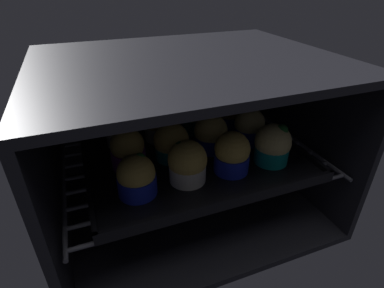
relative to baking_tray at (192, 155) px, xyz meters
The scene contains 15 objects.
oven_cavity 6.60cm from the baking_tray, 90.00° to the left, with size 59.00×47.00×37.00cm.
oven_rack 2.21cm from the baking_tray, 90.00° to the left, with size 54.80×42.00×0.80cm.
baking_tray is the anchor object (origin of this frame).
muffin_row0_col0 17.39cm from the baking_tray, 146.28° to the right, with size 7.00×7.00×7.76cm.
muffin_row0_col1 10.85cm from the baking_tray, 116.06° to the right, with size 7.42×7.42×8.36cm.
muffin_row0_col2 11.23cm from the baking_tray, 61.73° to the right, with size 7.00×7.00×8.52cm.
muffin_row0_col3 17.49cm from the baking_tray, 32.70° to the right, with size 7.46×7.46×8.73cm.
muffin_row1_col0 14.53cm from the baking_tray, behind, with size 7.00×7.00×8.41cm.
muffin_row1_col1 6.23cm from the baking_tray, behind, with size 7.53×7.53×8.02cm.
muffin_row1_col2 6.17cm from the baking_tray, ahead, with size 7.40×7.40×8.29cm.
muffin_row1_col3 14.77cm from the baking_tray, ahead, with size 7.00×7.00×8.22cm.
muffin_row2_col0 17.13cm from the baking_tray, 144.68° to the left, with size 7.18×7.18×8.03cm.
muffin_row2_col1 10.96cm from the baking_tray, 118.30° to the left, with size 7.18×7.18×8.19cm.
muffin_row2_col2 11.49cm from the baking_tray, 62.33° to the left, with size 7.00×7.00×8.01cm.
muffin_row2_col3 17.27cm from the baking_tray, 33.42° to the left, with size 7.64×7.64×8.94cm.
Camera 1 is at (-20.35, -32.79, 50.28)cm, focal length 28.15 mm.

